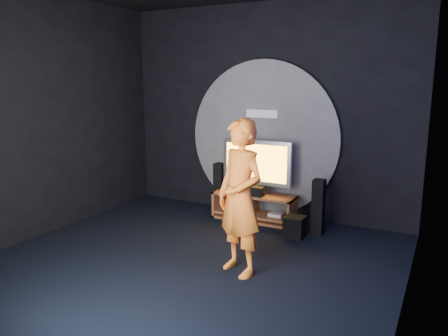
{
  "coord_description": "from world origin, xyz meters",
  "views": [
    {
      "loc": [
        2.78,
        -4.28,
        2.27
      ],
      "look_at": [
        -0.01,
        1.05,
        1.05
      ],
      "focal_mm": 35.0,
      "sensor_mm": 36.0,
      "label": 1
    }
  ],
  "objects_px": {
    "tower_speaker_right": "(318,207)",
    "subwoofer": "(295,227)",
    "media_console": "(255,208)",
    "tv": "(256,164)",
    "player": "(240,198)",
    "tower_speaker_left": "(220,187)"
  },
  "relations": [
    {
      "from": "tower_speaker_right",
      "to": "subwoofer",
      "type": "relative_size",
      "value": 2.69
    },
    {
      "from": "tower_speaker_right",
      "to": "subwoofer",
      "type": "distance_m",
      "value": 0.47
    },
    {
      "from": "subwoofer",
      "to": "tower_speaker_right",
      "type": "bearing_deg",
      "value": 47.56
    },
    {
      "from": "media_console",
      "to": "tv",
      "type": "distance_m",
      "value": 0.73
    },
    {
      "from": "media_console",
      "to": "player",
      "type": "distance_m",
      "value": 2.14
    },
    {
      "from": "tv",
      "to": "tower_speaker_right",
      "type": "distance_m",
      "value": 1.24
    },
    {
      "from": "media_console",
      "to": "subwoofer",
      "type": "bearing_deg",
      "value": -28.76
    },
    {
      "from": "tower_speaker_left",
      "to": "subwoofer",
      "type": "relative_size",
      "value": 2.69
    },
    {
      "from": "media_console",
      "to": "tv",
      "type": "xyz_separation_m",
      "value": [
        -0.01,
        0.07,
        0.73
      ]
    },
    {
      "from": "subwoofer",
      "to": "player",
      "type": "bearing_deg",
      "value": -97.94
    },
    {
      "from": "tower_speaker_left",
      "to": "player",
      "type": "bearing_deg",
      "value": -56.59
    },
    {
      "from": "media_console",
      "to": "player",
      "type": "relative_size",
      "value": 0.73
    },
    {
      "from": "media_console",
      "to": "tower_speaker_left",
      "type": "bearing_deg",
      "value": 161.97
    },
    {
      "from": "tower_speaker_left",
      "to": "tower_speaker_right",
      "type": "bearing_deg",
      "value": -12.97
    },
    {
      "from": "media_console",
      "to": "tower_speaker_right",
      "type": "xyz_separation_m",
      "value": [
        1.1,
        -0.18,
        0.22
      ]
    },
    {
      "from": "tv",
      "to": "tower_speaker_left",
      "type": "xyz_separation_m",
      "value": [
        -0.78,
        0.19,
        -0.51
      ]
    },
    {
      "from": "subwoofer",
      "to": "tower_speaker_left",
      "type": "bearing_deg",
      "value": 156.2
    },
    {
      "from": "tv",
      "to": "tower_speaker_right",
      "type": "height_order",
      "value": "tv"
    },
    {
      "from": "tv",
      "to": "player",
      "type": "bearing_deg",
      "value": -71.84
    },
    {
      "from": "media_console",
      "to": "tv",
      "type": "relative_size",
      "value": 1.15
    },
    {
      "from": "tower_speaker_right",
      "to": "player",
      "type": "relative_size",
      "value": 0.45
    },
    {
      "from": "tower_speaker_left",
      "to": "subwoofer",
      "type": "height_order",
      "value": "tower_speaker_left"
    }
  ]
}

